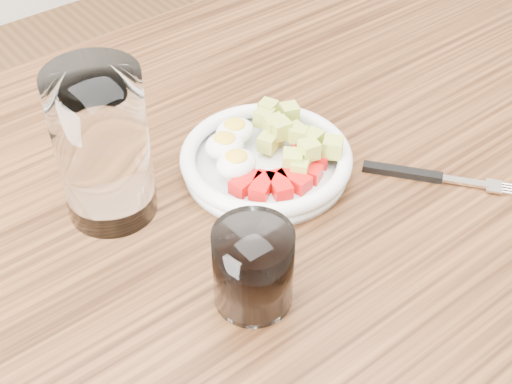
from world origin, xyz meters
TOP-DOWN VIEW (x-y plane):
  - dining_table at (0.00, 0.00)m, footprint 1.50×0.90m
  - bowl at (0.04, 0.06)m, footprint 0.20×0.20m
  - fork at (0.18, -0.06)m, footprint 0.13×0.16m
  - water_glass at (-0.13, 0.11)m, footprint 0.10×0.10m
  - coffee_glass at (-0.09, -0.08)m, footprint 0.08×0.08m

SIDE VIEW (x-z plane):
  - dining_table at x=0.00m, z-range 0.28..1.05m
  - fork at x=0.18m, z-range 0.77..0.78m
  - bowl at x=0.04m, z-range 0.76..0.81m
  - coffee_glass at x=-0.09m, z-range 0.77..0.86m
  - water_glass at x=-0.13m, z-range 0.77..0.94m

